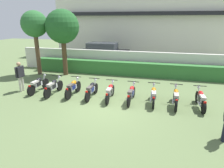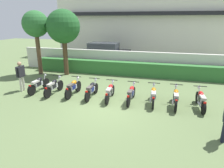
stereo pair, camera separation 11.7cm
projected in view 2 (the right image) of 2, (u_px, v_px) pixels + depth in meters
name	position (u px, v px, depth m)	size (l,w,h in m)	color
ground	(104.00, 108.00, 9.36)	(60.00, 60.00, 0.00)	#607547
building	(145.00, 17.00, 22.92)	(18.90, 6.50, 8.56)	silver
compound_wall	(130.00, 62.00, 15.22)	(17.96, 0.30, 1.69)	silver
hedge_row	(128.00, 69.00, 14.68)	(14.37, 0.70, 1.00)	#337033
parked_car	(105.00, 53.00, 18.92)	(4.53, 2.14, 1.89)	black
tree_near_inspector	(36.00, 25.00, 14.13)	(1.85, 1.85, 4.60)	brown
tree_far_side	(63.00, 27.00, 13.97)	(2.36, 2.36, 4.68)	#4C3823
motorcycle_in_row_0	(39.00, 84.00, 11.34)	(0.60, 1.93, 0.96)	black
motorcycle_in_row_1	(54.00, 86.00, 10.94)	(0.60, 1.90, 0.96)	black
motorcycle_in_row_2	(73.00, 87.00, 10.74)	(0.60, 1.84, 0.98)	black
motorcycle_in_row_3	(92.00, 90.00, 10.46)	(0.60, 1.85, 0.95)	black
motorcycle_in_row_4	(110.00, 92.00, 10.18)	(0.60, 1.88, 0.94)	black
motorcycle_in_row_5	(131.00, 94.00, 9.89)	(0.60, 1.86, 0.94)	black
motorcycle_in_row_6	(153.00, 95.00, 9.66)	(0.60, 1.84, 0.95)	black
motorcycle_in_row_7	(176.00, 97.00, 9.37)	(0.60, 1.93, 0.97)	black
motorcycle_in_row_8	(201.00, 99.00, 9.17)	(0.60, 1.86, 0.95)	black
inspector_person	(21.00, 74.00, 11.28)	(0.23, 0.69, 1.72)	beige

